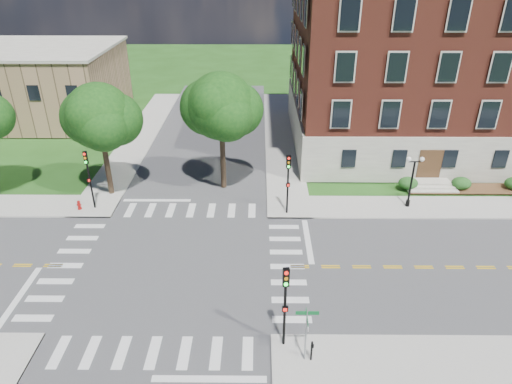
{
  "coord_description": "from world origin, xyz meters",
  "views": [
    {
      "loc": [
        5.35,
        -23.81,
        18.02
      ],
      "look_at": [
        5.14,
        4.29,
        3.2
      ],
      "focal_mm": 32.0,
      "sensor_mm": 36.0,
      "label": 1
    }
  ],
  "objects_px": {
    "traffic_signal_se": "(285,298)",
    "traffic_signal_ne": "(288,177)",
    "traffic_signal_nw": "(88,172)",
    "fire_hydrant": "(79,205)",
    "push_button_post": "(312,350)",
    "street_sign_pole": "(307,326)",
    "twin_lamp_west": "(412,179)"
  },
  "relations": [
    {
      "from": "twin_lamp_west",
      "to": "street_sign_pole",
      "type": "distance_m",
      "value": 18.18
    },
    {
      "from": "twin_lamp_west",
      "to": "push_button_post",
      "type": "xyz_separation_m",
      "value": [
        -9.21,
        -15.55,
        -1.73
      ]
    },
    {
      "from": "traffic_signal_se",
      "to": "fire_hydrant",
      "type": "bearing_deg",
      "value": 138.09
    },
    {
      "from": "traffic_signal_nw",
      "to": "fire_hydrant",
      "type": "xyz_separation_m",
      "value": [
        -1.11,
        -0.25,
        -2.72
      ]
    },
    {
      "from": "traffic_signal_ne",
      "to": "street_sign_pole",
      "type": "distance_m",
      "value": 14.39
    },
    {
      "from": "traffic_signal_nw",
      "to": "push_button_post",
      "type": "height_order",
      "value": "traffic_signal_nw"
    },
    {
      "from": "push_button_post",
      "to": "street_sign_pole",
      "type": "bearing_deg",
      "value": 168.54
    },
    {
      "from": "push_button_post",
      "to": "fire_hydrant",
      "type": "xyz_separation_m",
      "value": [
        -16.7,
        14.86,
        -0.33
      ]
    },
    {
      "from": "traffic_signal_se",
      "to": "traffic_signal_ne",
      "type": "xyz_separation_m",
      "value": [
        0.87,
        13.37,
        0.0
      ]
    },
    {
      "from": "traffic_signal_nw",
      "to": "twin_lamp_west",
      "type": "distance_m",
      "value": 24.82
    },
    {
      "from": "street_sign_pole",
      "to": "fire_hydrant",
      "type": "xyz_separation_m",
      "value": [
        -16.38,
        14.8,
        -1.84
      ]
    },
    {
      "from": "twin_lamp_west",
      "to": "fire_hydrant",
      "type": "xyz_separation_m",
      "value": [
        -25.91,
        -0.69,
        -2.06
      ]
    },
    {
      "from": "traffic_signal_ne",
      "to": "push_button_post",
      "type": "height_order",
      "value": "traffic_signal_ne"
    },
    {
      "from": "push_button_post",
      "to": "fire_hydrant",
      "type": "height_order",
      "value": "push_button_post"
    },
    {
      "from": "street_sign_pole",
      "to": "fire_hydrant",
      "type": "bearing_deg",
      "value": 137.9
    },
    {
      "from": "push_button_post",
      "to": "traffic_signal_se",
      "type": "bearing_deg",
      "value": 141.34
    },
    {
      "from": "traffic_signal_nw",
      "to": "fire_hydrant",
      "type": "relative_size",
      "value": 6.4
    },
    {
      "from": "push_button_post",
      "to": "traffic_signal_ne",
      "type": "bearing_deg",
      "value": 91.75
    },
    {
      "from": "traffic_signal_nw",
      "to": "fire_hydrant",
      "type": "distance_m",
      "value": 2.95
    },
    {
      "from": "traffic_signal_nw",
      "to": "fire_hydrant",
      "type": "height_order",
      "value": "traffic_signal_nw"
    },
    {
      "from": "push_button_post",
      "to": "fire_hydrant",
      "type": "distance_m",
      "value": 22.36
    },
    {
      "from": "traffic_signal_nw",
      "to": "street_sign_pole",
      "type": "relative_size",
      "value": 1.55
    },
    {
      "from": "traffic_signal_nw",
      "to": "twin_lamp_west",
      "type": "xyz_separation_m",
      "value": [
        24.8,
        0.44,
        -0.66
      ]
    },
    {
      "from": "push_button_post",
      "to": "traffic_signal_nw",
      "type": "bearing_deg",
      "value": 135.89
    },
    {
      "from": "twin_lamp_west",
      "to": "traffic_signal_nw",
      "type": "bearing_deg",
      "value": -178.99
    },
    {
      "from": "traffic_signal_se",
      "to": "traffic_signal_nw",
      "type": "xyz_separation_m",
      "value": [
        -14.28,
        14.06,
        0.0
      ]
    },
    {
      "from": "traffic_signal_ne",
      "to": "fire_hydrant",
      "type": "xyz_separation_m",
      "value": [
        -16.26,
        0.44,
        -2.72
      ]
    },
    {
      "from": "traffic_signal_nw",
      "to": "twin_lamp_west",
      "type": "height_order",
      "value": "traffic_signal_nw"
    },
    {
      "from": "traffic_signal_se",
      "to": "push_button_post",
      "type": "distance_m",
      "value": 2.92
    },
    {
      "from": "traffic_signal_nw",
      "to": "push_button_post",
      "type": "xyz_separation_m",
      "value": [
        15.59,
        -15.11,
        -2.39
      ]
    },
    {
      "from": "street_sign_pole",
      "to": "push_button_post",
      "type": "xyz_separation_m",
      "value": [
        0.32,
        -0.06,
        -1.51
      ]
    },
    {
      "from": "traffic_signal_ne",
      "to": "street_sign_pole",
      "type": "height_order",
      "value": "traffic_signal_ne"
    }
  ]
}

